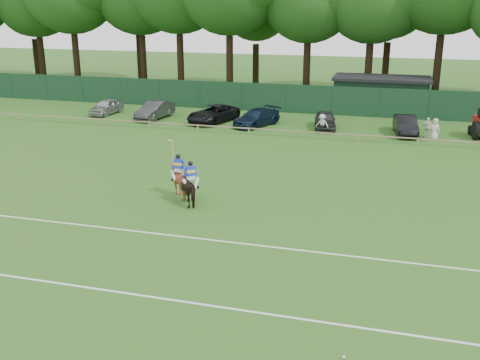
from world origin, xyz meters
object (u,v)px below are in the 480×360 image
(estate_black, at_px, (406,125))
(sedan_silver, at_px, (106,107))
(suv_black, at_px, (213,114))
(utility_shed, at_px, (381,94))
(horse_chestnut, at_px, (179,181))
(sedan_grey, at_px, (155,110))
(spectator_right, at_px, (435,129))
(sedan_navy, at_px, (257,118))
(spectator_mid, at_px, (427,128))
(polo_ball, at_px, (344,357))
(hatch_grey, at_px, (325,120))
(spectator_left, at_px, (322,124))
(horse_dark, at_px, (191,188))

(estate_black, bearing_deg, sedan_silver, 170.99)
(suv_black, distance_m, utility_shed, 15.52)
(horse_chestnut, distance_m, sedan_grey, 19.88)
(horse_chestnut, bearing_deg, spectator_right, -127.60)
(sedan_grey, relative_size, sedan_navy, 0.96)
(sedan_navy, bearing_deg, spectator_right, 19.81)
(spectator_mid, distance_m, polo_ball, 28.35)
(spectator_right, bearing_deg, estate_black, 174.83)
(hatch_grey, relative_size, estate_black, 0.92)
(hatch_grey, bearing_deg, spectator_mid, -16.11)
(spectator_right, bearing_deg, polo_ball, -72.64)
(hatch_grey, distance_m, estate_black, 5.99)
(sedan_silver, distance_m, spectator_left, 19.27)
(sedan_silver, bearing_deg, suv_black, 0.64)
(spectator_mid, xyz_separation_m, utility_shed, (-3.67, 9.52, 0.80))
(horse_dark, relative_size, horse_chestnut, 1.15)
(sedan_silver, bearing_deg, estate_black, 2.55)
(estate_black, relative_size, spectator_left, 2.88)
(horse_dark, height_order, horse_chestnut, horse_chestnut)
(sedan_grey, height_order, spectator_right, spectator_right)
(hatch_grey, xyz_separation_m, utility_shed, (3.82, 8.54, 0.87))
(spectator_left, height_order, spectator_right, spectator_right)
(spectator_right, bearing_deg, sedan_silver, -159.82)
(estate_black, relative_size, spectator_right, 2.74)
(horse_dark, bearing_deg, sedan_grey, -101.61)
(spectator_mid, distance_m, spectator_right, 0.75)
(polo_ball, bearing_deg, spectator_mid, 83.56)
(sedan_grey, bearing_deg, spectator_right, 2.92)
(polo_ball, relative_size, utility_shed, 0.01)
(utility_shed, bearing_deg, sedan_silver, -161.07)
(hatch_grey, distance_m, utility_shed, 9.39)
(sedan_silver, relative_size, sedan_grey, 0.87)
(horse_dark, relative_size, spectator_left, 1.30)
(hatch_grey, height_order, spectator_right, spectator_right)
(sedan_silver, bearing_deg, spectator_mid, 1.45)
(polo_ball, bearing_deg, estate_black, 86.67)
(sedan_grey, height_order, spectator_left, spectator_left)
(hatch_grey, distance_m, spectator_mid, 7.55)
(sedan_silver, xyz_separation_m, spectator_left, (19.11, -2.49, 0.09))
(horse_dark, xyz_separation_m, sedan_grey, (-10.09, 18.55, -0.09))
(spectator_mid, height_order, spectator_right, spectator_right)
(sedan_grey, height_order, sedan_navy, sedan_grey)
(estate_black, bearing_deg, sedan_navy, 173.75)
(horse_dark, distance_m, polo_ball, 13.53)
(sedan_grey, xyz_separation_m, suv_black, (5.16, -0.05, -0.02))
(utility_shed, bearing_deg, sedan_navy, -135.52)
(horse_dark, distance_m, horse_chestnut, 1.32)
(horse_dark, relative_size, spectator_mid, 1.30)
(sedan_silver, bearing_deg, hatch_grey, 2.99)
(suv_black, distance_m, estate_black, 15.04)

